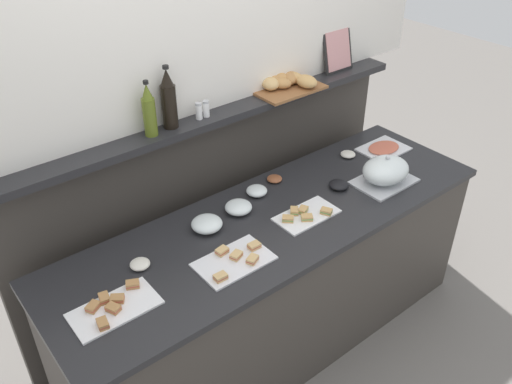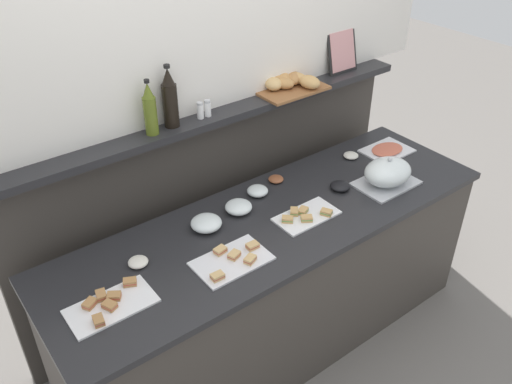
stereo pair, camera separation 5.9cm
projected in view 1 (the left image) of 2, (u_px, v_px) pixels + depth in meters
The scene contains 21 objects.
ground_plane at pixel (215, 283), 3.61m from camera, with size 12.00×12.00×0.00m, color slate.
buffet_counter at pixel (275, 283), 2.97m from camera, with size 2.42×0.75×0.89m.
back_ledge_unit at pixel (215, 203), 3.19m from camera, with size 2.48×0.22×1.30m.
sandwich_platter_front at pixel (113, 307), 2.20m from camera, with size 0.36×0.19×0.04m.
sandwich_platter_side at pixel (235, 260), 2.44m from camera, with size 0.35×0.22×0.04m.
sandwich_platter_rear at pixel (306, 215), 2.73m from camera, with size 0.33×0.18×0.04m.
cold_cuts_platter at pixel (384, 149), 3.31m from camera, with size 0.29×0.22×0.02m.
serving_cloche at pixel (386, 171), 2.96m from camera, with size 0.34×0.24×0.17m.
glass_bowl_large at pixel (207, 224), 2.63m from camera, with size 0.15×0.15×0.06m.
glass_bowl_medium at pixel (238, 208), 2.76m from camera, with size 0.14×0.14×0.06m.
glass_bowl_small at pixel (257, 191), 2.89m from camera, with size 0.11×0.11×0.05m.
condiment_bowl_red at pixel (348, 154), 3.23m from camera, with size 0.09×0.09×0.03m, color silver.
condiment_bowl_dark at pixel (274, 179), 3.01m from camera, with size 0.08×0.08×0.03m, color brown.
condiment_bowl_cream at pixel (339, 185), 2.94m from camera, with size 0.11×0.11×0.04m, color black.
condiment_bowl_teal at pixel (140, 264), 2.41m from camera, with size 0.09×0.09×0.03m, color silver.
wine_bottle_dark at pixel (169, 100), 2.58m from camera, with size 0.08×0.08×0.32m.
olive_oil_bottle at pixel (149, 111), 2.52m from camera, with size 0.06×0.06×0.28m.
salt_shaker at pixel (199, 111), 2.71m from camera, with size 0.03×0.03×0.09m.
pepper_shaker at pixel (206, 109), 2.74m from camera, with size 0.03×0.03×0.09m.
bread_basket at pixel (286, 82), 3.04m from camera, with size 0.40×0.28×0.08m.
framed_picture at pixel (338, 50), 3.23m from camera, with size 0.22×0.07×0.26m.
Camera 1 is at (-1.45, -1.65, 2.51)m, focal length 37.80 mm.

